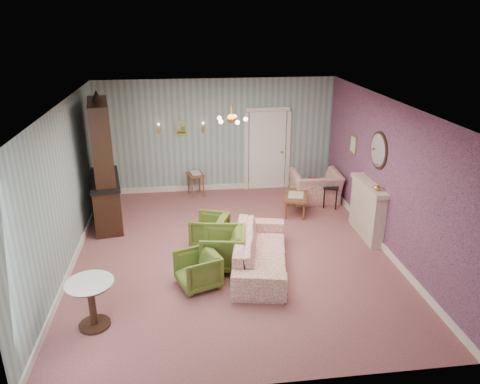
{
  "coord_description": "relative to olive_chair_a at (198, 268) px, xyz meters",
  "views": [
    {
      "loc": [
        -0.86,
        -7.97,
        4.37
      ],
      "look_at": [
        0.2,
        0.4,
        1.1
      ],
      "focal_mm": 34.5,
      "sensor_mm": 36.0,
      "label": 1
    }
  ],
  "objects": [
    {
      "name": "door",
      "position": [
        2.01,
        4.58,
        0.74
      ],
      "size": [
        1.12,
        0.12,
        2.16
      ],
      "primitive_type": null,
      "color": "white",
      "rests_on": "floor"
    },
    {
      "name": "sconce_right",
      "position": [
        0.36,
        4.56,
        1.36
      ],
      "size": [
        0.16,
        0.12,
        0.3
      ],
      "primitive_type": null,
      "color": "gold",
      "rests_on": "wall_back"
    },
    {
      "name": "ceiling",
      "position": [
        0.71,
        1.12,
        2.56
      ],
      "size": [
        7.0,
        7.0,
        0.0
      ],
      "primitive_type": "plane",
      "rotation": [
        3.14,
        0.0,
        0.0
      ],
      "color": "white",
      "rests_on": "ground"
    },
    {
      "name": "wall_front",
      "position": [
        0.71,
        -2.38,
        1.11
      ],
      "size": [
        6.0,
        0.0,
        6.0
      ],
      "primitive_type": "plane",
      "rotation": [
        -1.57,
        0.0,
        0.0
      ],
      "color": "gray",
      "rests_on": "ground"
    },
    {
      "name": "nesting_table",
      "position": [
        0.12,
        4.27,
        -0.03
      ],
      "size": [
        0.48,
        0.55,
        0.63
      ],
      "primitive_type": null,
      "rotation": [
        0.0,
        0.0,
        0.23
      ],
      "color": "brown",
      "rests_on": "floor"
    },
    {
      "name": "olive_chair_c",
      "position": [
        0.3,
        1.52,
        0.0
      ],
      "size": [
        0.83,
        0.85,
        0.69
      ],
      "primitive_type": "imported",
      "rotation": [
        0.0,
        0.0,
        -1.94
      ],
      "color": "#586E26",
      "rests_on": "floor"
    },
    {
      "name": "gilt_mirror_back",
      "position": [
        -0.19,
        4.58,
        1.36
      ],
      "size": [
        0.28,
        0.06,
        0.36
      ],
      "primitive_type": null,
      "color": "gold",
      "rests_on": "wall_back"
    },
    {
      "name": "wall_left",
      "position": [
        -2.29,
        1.12,
        1.11
      ],
      "size": [
        0.0,
        7.0,
        7.0
      ],
      "primitive_type": "plane",
      "rotation": [
        1.57,
        0.0,
        1.57
      ],
      "color": "gray",
      "rests_on": "ground"
    },
    {
      "name": "wall_right_floral",
      "position": [
        3.7,
        1.12,
        1.11
      ],
      "size": [
        0.0,
        7.0,
        7.0
      ],
      "primitive_type": "plane",
      "rotation": [
        1.57,
        0.0,
        -1.57
      ],
      "color": "#C1607D",
      "rests_on": "ground"
    },
    {
      "name": "sconce_left",
      "position": [
        -0.74,
        4.56,
        1.36
      ],
      "size": [
        0.16,
        0.12,
        0.3
      ],
      "primitive_type": null,
      "color": "gold",
      "rests_on": "wall_back"
    },
    {
      "name": "sofa_chintz",
      "position": [
        1.16,
        0.47,
        0.11
      ],
      "size": [
        1.11,
        2.41,
        0.91
      ],
      "primitive_type": "imported",
      "rotation": [
        0.0,
        0.0,
        1.38
      ],
      "color": "#AB454A",
      "rests_on": "floor"
    },
    {
      "name": "fireplace",
      "position": [
        3.57,
        1.52,
        0.24
      ],
      "size": [
        0.3,
        1.4,
        1.16
      ],
      "primitive_type": null,
      "color": "beige",
      "rests_on": "floor"
    },
    {
      "name": "dresser",
      "position": [
        -1.88,
        2.85,
        1.09
      ],
      "size": [
        0.87,
        1.8,
        2.87
      ],
      "primitive_type": null,
      "rotation": [
        0.0,
        0.0,
        0.16
      ],
      "color": "black",
      "rests_on": "floor"
    },
    {
      "name": "pedestal_table",
      "position": [
        -1.59,
        -0.9,
        0.04
      ],
      "size": [
        0.74,
        0.74,
        0.77
      ],
      "primitive_type": null,
      "rotation": [
        0.0,
        0.0,
        0.05
      ],
      "color": "black",
      "rests_on": "floor"
    },
    {
      "name": "wall_right",
      "position": [
        3.71,
        1.12,
        1.11
      ],
      "size": [
        0.0,
        7.0,
        7.0
      ],
      "primitive_type": "plane",
      "rotation": [
        1.57,
        0.0,
        -1.57
      ],
      "color": "gray",
      "rests_on": "ground"
    },
    {
      "name": "floor",
      "position": [
        0.71,
        1.12,
        -0.34
      ],
      "size": [
        7.0,
        7.0,
        0.0
      ],
      "primitive_type": "plane",
      "color": "#985859",
      "rests_on": "ground"
    },
    {
      "name": "olive_chair_b",
      "position": [
        0.48,
        0.59,
        0.06
      ],
      "size": [
        0.85,
        0.89,
        0.81
      ],
      "primitive_type": "imported",
      "rotation": [
        0.0,
        0.0,
        -1.72
      ],
      "color": "#586E26",
      "rests_on": "floor"
    },
    {
      "name": "oval_mirror",
      "position": [
        3.67,
        1.52,
        1.51
      ],
      "size": [
        0.04,
        0.76,
        0.84
      ],
      "primitive_type": null,
      "color": "white",
      "rests_on": "wall_right"
    },
    {
      "name": "mantel_vase",
      "position": [
        3.55,
        1.12,
        0.89
      ],
      "size": [
        0.15,
        0.15,
        0.15
      ],
      "primitive_type": "imported",
      "color": "gold",
      "rests_on": "fireplace"
    },
    {
      "name": "wall_back",
      "position": [
        0.71,
        4.62,
        1.11
      ],
      "size": [
        6.0,
        0.0,
        6.0
      ],
      "primitive_type": "plane",
      "rotation": [
        1.57,
        0.0,
        0.0
      ],
      "color": "gray",
      "rests_on": "ground"
    },
    {
      "name": "side_table_black",
      "position": [
        3.31,
        3.08,
        -0.07
      ],
      "size": [
        0.46,
        0.46,
        0.53
      ],
      "primitive_type": null,
      "rotation": [
        0.0,
        0.0,
        -0.37
      ],
      "color": "black",
      "rests_on": "floor"
    },
    {
      "name": "chandelier",
      "position": [
        0.71,
        1.12,
        2.29
      ],
      "size": [
        0.56,
        0.56,
        0.36
      ],
      "primitive_type": null,
      "color": "gold",
      "rests_on": "ceiling"
    },
    {
      "name": "framed_print",
      "position": [
        3.68,
        2.87,
        1.26
      ],
      "size": [
        0.04,
        0.34,
        0.42
      ],
      "primitive_type": null,
      "color": "gold",
      "rests_on": "wall_right"
    },
    {
      "name": "burgundy_cushion",
      "position": [
        3.0,
        3.34,
        0.14
      ],
      "size": [
        0.41,
        0.28,
        0.39
      ],
      "primitive_type": "cube",
      "rotation": [
        0.17,
        0.0,
        -0.35
      ],
      "color": "maroon",
      "rests_on": "wingback_chair"
    },
    {
      "name": "wingback_chair",
      "position": [
        3.05,
        3.49,
        0.17
      ],
      "size": [
        1.18,
        0.79,
        1.01
      ],
      "primitive_type": "imported",
      "rotation": [
        0.0,
        0.0,
        3.11
      ],
      "color": "#AB454A",
      "rests_on": "floor"
    },
    {
      "name": "coffee_table",
      "position": [
        2.39,
        2.83,
        -0.11
      ],
      "size": [
        0.72,
        0.99,
        0.46
      ],
      "primitive_type": null,
      "rotation": [
        0.0,
        0.0,
        -0.27
      ],
      "color": "brown",
      "rests_on": "floor"
    },
    {
      "name": "olive_chair_a",
      "position": [
        0.0,
        0.0,
        0.0
      ],
      "size": [
        0.81,
        0.83,
        0.68
      ],
      "primitive_type": "imported",
      "rotation": [
        0.0,
        0.0,
        -1.22
      ],
      "color": "#586E26",
      "rests_on": "floor"
    }
  ]
}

